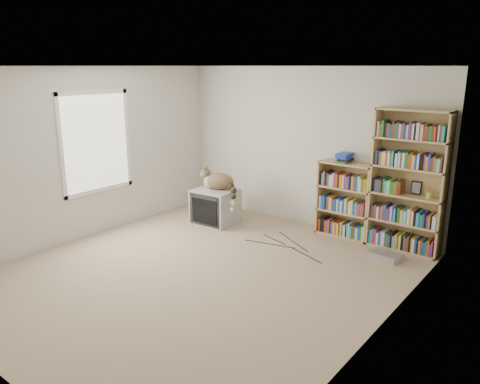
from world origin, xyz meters
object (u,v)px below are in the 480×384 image
Objects in this scene: bookcase_short at (345,203)px; cat at (221,184)px; crt_tv at (216,206)px; dvd_player at (386,256)px; bookcase_tall at (408,185)px.

cat is at bearing -158.70° from bookcase_short.
bookcase_short is (1.84, 0.72, -0.14)m from cat.
crt_tv is 0.86× the size of cat.
dvd_player is at bearing -15.42° from cat.
cat is 2.77m from dvd_player.
bookcase_tall reaches higher than bookcase_short.
bookcase_short is 1.10m from dvd_player.
dvd_player is at bearing -95.50° from bookcase_tall.
bookcase_tall is at bearing 91.43° from dvd_player.
bookcase_short reaches higher than cat.
bookcase_tall is 1.01m from dvd_player.
cat is at bearing -168.45° from dvd_player.
dvd_player is (2.79, 0.25, -0.24)m from crt_tv.
bookcase_tall reaches higher than dvd_player.
bookcase_tall is at bearing -5.38° from cat.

